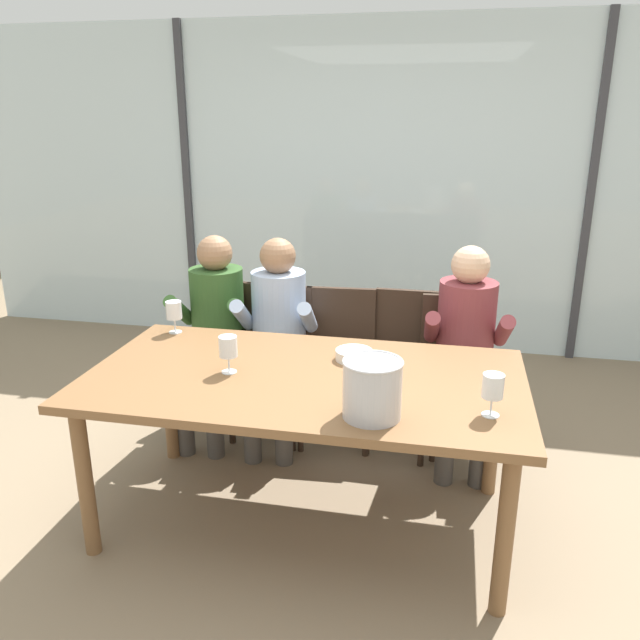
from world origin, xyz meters
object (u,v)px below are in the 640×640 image
tasting_bowl (354,355)px  person_pale_blue_shirt (277,328)px  chair_right_of_center (407,355)px  wine_glass_center_pour (174,312)px  chair_near_window_right (457,362)px  ice_bucket_primary (372,388)px  wine_glass_by_left_taster (493,388)px  person_maroon_top (466,341)px  dining_table (304,390)px  wine_glass_near_bucket (228,348)px  chair_center (339,352)px  chair_left_of_center (275,347)px  chair_near_curtain (222,342)px  person_olive_shirt (214,323)px

tasting_bowl → person_pale_blue_shirt: bearing=133.7°
chair_right_of_center → wine_glass_center_pour: 1.38m
chair_right_of_center → wine_glass_center_pour: wine_glass_center_pour is taller
chair_near_window_right → ice_bucket_primary: ice_bucket_primary is taller
person_pale_blue_shirt → wine_glass_by_left_taster: size_ratio=6.99×
tasting_bowl → person_maroon_top: bearing=46.7°
chair_right_of_center → person_maroon_top: 0.41m
dining_table → chair_right_of_center: bearing=67.6°
chair_near_window_right → person_pale_blue_shirt: 1.06m
chair_right_of_center → wine_glass_near_bucket: bearing=-125.7°
wine_glass_center_pour → person_maroon_top: bearing=13.7°
dining_table → chair_center: (-0.01, 0.93, -0.16)m
chair_left_of_center → wine_glass_center_pour: (-0.41, -0.50, 0.36)m
dining_table → person_pale_blue_shirt: size_ratio=1.62×
chair_right_of_center → chair_near_curtain: bearing=-178.6°
ice_bucket_primary → chair_near_curtain: bearing=130.6°
dining_table → chair_near_window_right: size_ratio=2.20×
chair_near_curtain → person_pale_blue_shirt: person_pale_blue_shirt is taller
chair_near_curtain → chair_right_of_center: bearing=7.2°
chair_right_of_center → person_olive_shirt: 1.17m
chair_center → person_olive_shirt: (-0.74, -0.13, 0.17)m
chair_near_curtain → tasting_bowl: 1.22m
chair_center → chair_near_window_right: bearing=-5.4°
ice_bucket_primary → chair_center: bearing=105.7°
person_olive_shirt → ice_bucket_primary: (1.09, -1.14, 0.19)m
chair_left_of_center → chair_near_window_right: (1.09, -0.01, 0.00)m
chair_left_of_center → tasting_bowl: size_ratio=5.04×
chair_left_of_center → ice_bucket_primary: size_ratio=3.78×
person_olive_shirt → tasting_bowl: 1.10m
chair_right_of_center → ice_bucket_primary: ice_bucket_primary is taller
ice_bucket_primary → wine_glass_center_pour: 1.40m
chair_near_curtain → chair_right_of_center: size_ratio=1.00×
dining_table → wine_glass_near_bucket: bearing=-173.7°
chair_center → person_olive_shirt: 0.77m
chair_near_curtain → ice_bucket_primary: bearing=-43.0°
chair_right_of_center → wine_glass_center_pour: (-1.21, -0.54, 0.36)m
dining_table → chair_left_of_center: size_ratio=2.20×
person_pale_blue_shirt → tasting_bowl: 0.79m
chair_center → chair_right_of_center: size_ratio=1.00×
chair_center → chair_near_window_right: (0.70, -0.02, 0.00)m
chair_left_of_center → chair_center: same height
person_maroon_top → wine_glass_by_left_taster: bearing=-88.2°
chair_near_curtain → chair_right_of_center: (1.16, 0.01, 0.00)m
chair_near_curtain → person_pale_blue_shirt: (0.40, -0.15, 0.17)m
dining_table → chair_right_of_center: size_ratio=2.20×
person_pale_blue_shirt → ice_bucket_primary: (0.71, -1.14, 0.19)m
chair_center → person_maroon_top: bearing=-14.2°
dining_table → person_pale_blue_shirt: (-0.35, 0.80, 0.01)m
chair_right_of_center → chair_center: bearing=-174.2°
person_pale_blue_shirt → wine_glass_by_left_taster: person_pale_blue_shirt is taller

